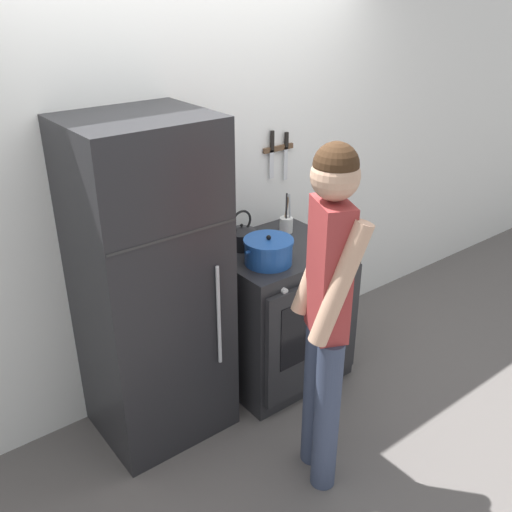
# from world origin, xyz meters

# --- Properties ---
(ground_plane) EXTENTS (14.00, 14.00, 0.00)m
(ground_plane) POSITION_xyz_m (0.00, 0.00, 0.00)
(ground_plane) COLOR #5B5654
(wall_back) EXTENTS (10.00, 0.06, 2.55)m
(wall_back) POSITION_xyz_m (0.00, 0.03, 1.27)
(wall_back) COLOR silver
(wall_back) RESTS_ON ground_plane
(refrigerator) EXTENTS (0.71, 0.63, 1.84)m
(refrigerator) POSITION_xyz_m (-0.55, -0.30, 0.92)
(refrigerator) COLOR black
(refrigerator) RESTS_ON ground_plane
(stove_range) EXTENTS (0.79, 0.73, 0.93)m
(stove_range) POSITION_xyz_m (0.30, -0.37, 0.47)
(stove_range) COLOR #232326
(stove_range) RESTS_ON ground_plane
(dutch_oven_pot) EXTENTS (0.33, 0.29, 0.18)m
(dutch_oven_pot) POSITION_xyz_m (0.12, -0.48, 1.00)
(dutch_oven_pot) COLOR #1E4C9E
(dutch_oven_pot) RESTS_ON stove_range
(tea_kettle) EXTENTS (0.23, 0.19, 0.24)m
(tea_kettle) POSITION_xyz_m (0.14, -0.21, 1.00)
(tea_kettle) COLOR black
(tea_kettle) RESTS_ON stove_range
(utensil_jar) EXTENTS (0.09, 0.09, 0.26)m
(utensil_jar) POSITION_xyz_m (0.50, -0.20, 0.99)
(utensil_jar) COLOR silver
(utensil_jar) RESTS_ON stove_range
(person) EXTENTS (0.40, 0.44, 1.81)m
(person) POSITION_xyz_m (-0.08, -1.16, 1.03)
(person) COLOR #38425B
(person) RESTS_ON ground_plane
(wall_knife_strip) EXTENTS (0.24, 0.03, 0.35)m
(wall_knife_strip) POSITION_xyz_m (0.57, -0.02, 1.43)
(wall_knife_strip) COLOR brown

